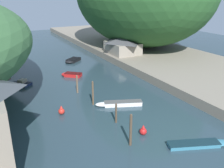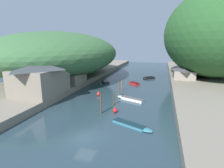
# 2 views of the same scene
# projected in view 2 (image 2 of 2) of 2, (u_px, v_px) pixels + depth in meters

# --- Properties ---
(water_surface) EXTENTS (130.00, 130.00, 0.00)m
(water_surface) POSITION_uv_depth(u_px,v_px,m) (129.00, 86.00, 50.94)
(water_surface) COLOR #283D47
(water_surface) RESTS_ON ground
(left_bank) EXTENTS (22.00, 120.00, 1.43)m
(left_bank) POSITION_uv_depth(u_px,v_px,m) (60.00, 79.00, 57.03)
(left_bank) COLOR gray
(left_bank) RESTS_ON ground
(right_bank) EXTENTS (22.00, 120.00, 1.43)m
(right_bank) POSITION_uv_depth(u_px,v_px,m) (217.00, 89.00, 44.51)
(right_bank) COLOR gray
(right_bank) RESTS_ON ground
(hillside_left) EXTENTS (36.42, 50.99, 14.29)m
(hillside_left) POSITION_uv_depth(u_px,v_px,m) (59.00, 54.00, 57.31)
(hillside_left) COLOR #3D6B3D
(hillside_left) RESTS_ON left_bank
(hillside_right) EXTENTS (30.15, 42.21, 26.64)m
(hillside_right) POSITION_uv_depth(u_px,v_px,m) (214.00, 34.00, 54.77)
(hillside_right) COLOR #285628
(hillside_right) RESTS_ON right_bank
(waterfront_building) EXTENTS (9.25, 11.11, 7.01)m
(waterfront_building) POSITION_uv_depth(u_px,v_px,m) (40.00, 77.00, 37.41)
(waterfront_building) COLOR gray
(waterfront_building) RESTS_ON left_bank
(boathouse_shed) EXTENTS (6.73, 7.55, 4.26)m
(boathouse_shed) POSITION_uv_depth(u_px,v_px,m) (71.00, 75.00, 47.40)
(boathouse_shed) COLOR gray
(boathouse_shed) RESTS_ON left_bank
(right_bank_cottage) EXTENTS (6.44, 8.27, 3.78)m
(right_bank_cottage) POSITION_uv_depth(u_px,v_px,m) (184.00, 72.00, 54.00)
(right_bank_cottage) COLOR gray
(right_bank_cottage) RESTS_ON right_bank
(boat_moored_right) EXTENTS (3.86, 3.64, 0.64)m
(boat_moored_right) POSITION_uv_depth(u_px,v_px,m) (133.00, 83.00, 52.72)
(boat_moored_right) COLOR red
(boat_moored_right) RESTS_ON water_surface
(boat_yellow_tender) EXTENTS (6.41, 3.39, 0.60)m
(boat_yellow_tender) POSITION_uv_depth(u_px,v_px,m) (129.00, 99.00, 38.11)
(boat_yellow_tender) COLOR white
(boat_yellow_tender) RESTS_ON water_surface
(boat_red_skiff) EXTENTS (4.53, 4.26, 0.63)m
(boat_red_skiff) POSITION_uv_depth(u_px,v_px,m) (148.00, 78.00, 60.69)
(boat_red_skiff) COLOR black
(boat_red_skiff) RESTS_ON water_surface
(boat_open_rowboat) EXTENTS (3.59, 3.84, 0.99)m
(boat_open_rowboat) POSITION_uv_depth(u_px,v_px,m) (105.00, 82.00, 54.74)
(boat_open_rowboat) COLOR navy
(boat_open_rowboat) RESTS_ON water_surface
(boat_far_right_bank) EXTENTS (6.56, 3.53, 0.41)m
(boat_far_right_bank) POSITION_uv_depth(u_px,v_px,m) (133.00, 126.00, 25.88)
(boat_far_right_bank) COLOR teal
(boat_far_right_bank) RESTS_ON water_surface
(mooring_post_nearest) EXTENTS (0.28, 0.28, 3.53)m
(mooring_post_nearest) POSITION_uv_depth(u_px,v_px,m) (101.00, 104.00, 30.42)
(mooring_post_nearest) COLOR #4C3D2D
(mooring_post_nearest) RESTS_ON water_surface
(mooring_post_second) EXTENTS (0.25, 0.25, 2.52)m
(mooring_post_second) POSITION_uv_depth(u_px,v_px,m) (113.00, 99.00, 34.76)
(mooring_post_second) COLOR #4C3D2D
(mooring_post_second) RESTS_ON water_surface
(mooring_post_middle) EXTENTS (0.25, 0.25, 3.47)m
(mooring_post_middle) POSITION_uv_depth(u_px,v_px,m) (119.00, 89.00, 40.29)
(mooring_post_middle) COLOR brown
(mooring_post_middle) RESTS_ON water_surface
(mooring_post_fourth) EXTENTS (0.28, 0.28, 2.86)m
(mooring_post_fourth) POSITION_uv_depth(u_px,v_px,m) (122.00, 85.00, 45.23)
(mooring_post_fourth) COLOR brown
(mooring_post_fourth) RESTS_ON water_surface
(channel_buoy_near) EXTENTS (0.80, 0.80, 1.20)m
(channel_buoy_near) POSITION_uv_depth(u_px,v_px,m) (98.00, 94.00, 41.13)
(channel_buoy_near) COLOR red
(channel_buoy_near) RESTS_ON water_surface
(channel_buoy_far) EXTENTS (0.79, 0.79, 1.18)m
(channel_buoy_far) POSITION_uv_depth(u_px,v_px,m) (115.00, 110.00, 31.09)
(channel_buoy_far) COLOR red
(channel_buoy_far) RESTS_ON water_surface
(person_on_quay) EXTENTS (0.24, 0.39, 1.69)m
(person_on_quay) POSITION_uv_depth(u_px,v_px,m) (65.00, 84.00, 42.06)
(person_on_quay) COLOR #282D3D
(person_on_quay) RESTS_ON left_bank
(person_by_boathouse) EXTENTS (0.32, 0.43, 1.69)m
(person_by_boathouse) POSITION_uv_depth(u_px,v_px,m) (52.00, 91.00, 36.12)
(person_by_boathouse) COLOR #282D3D
(person_by_boathouse) RESTS_ON left_bank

